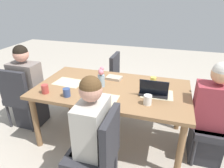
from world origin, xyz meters
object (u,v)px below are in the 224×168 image
at_px(person_head_left_left_mid, 210,120).
at_px(laptop_head_left_left_mid, 154,91).
at_px(chair_far_left_near, 99,150).
at_px(person_far_left_near, 93,141).
at_px(dining_table, 112,93).
at_px(coffee_mug_near_left, 45,89).
at_px(chair_head_left_left_mid, 215,119).
at_px(chair_head_right_left_far, 21,95).
at_px(coffee_mug_near_right, 148,100).
at_px(chair_near_right_near, 121,78).
at_px(coffee_mug_centre_left, 67,92).
at_px(coffee_mug_centre_right, 153,81).
at_px(flower_vase, 101,78).
at_px(book_red_cover, 114,78).
at_px(person_head_right_left_far, 28,91).

bearing_deg(person_head_left_left_mid, laptop_head_left_left_mid, 0.13).
bearing_deg(chair_far_left_near, person_far_left_near, -38.76).
relative_size(dining_table, coffee_mug_near_left, 17.97).
height_order(person_far_left_near, chair_head_left_left_mid, person_far_left_near).
height_order(chair_head_right_left_far, laptop_head_left_left_mid, laptop_head_left_left_mid).
height_order(dining_table, coffee_mug_near_right, coffee_mug_near_right).
height_order(chair_near_right_near, coffee_mug_near_right, chair_near_right_near).
relative_size(chair_far_left_near, coffee_mug_centre_left, 9.45).
xyz_separation_m(chair_head_left_left_mid, person_head_left_left_mid, (0.06, 0.07, 0.03)).
bearing_deg(person_head_left_left_mid, coffee_mug_centre_left, 11.42).
relative_size(chair_far_left_near, person_head_left_left_mid, 0.75).
bearing_deg(coffee_mug_centre_right, flower_vase, 22.94).
relative_size(flower_vase, laptop_head_left_left_mid, 0.79).
bearing_deg(chair_head_left_left_mid, book_red_cover, -10.42).
relative_size(chair_head_left_left_mid, coffee_mug_centre_right, 9.63).
height_order(person_head_left_left_mid, laptop_head_left_left_mid, person_head_left_left_mid).
distance_m(chair_near_right_near, coffee_mug_near_left, 1.40).
bearing_deg(person_head_right_left_far, chair_head_left_left_mid, -178.42).
xyz_separation_m(person_far_left_near, coffee_mug_centre_right, (-0.43, -1.00, 0.26)).
distance_m(person_far_left_near, coffee_mug_near_left, 0.87).
bearing_deg(chair_far_left_near, chair_head_right_left_far, -26.26).
relative_size(laptop_head_left_left_mid, coffee_mug_centre_left, 3.36).
xyz_separation_m(chair_head_right_left_far, chair_near_right_near, (-1.20, -0.97, 0.00)).
distance_m(coffee_mug_centre_right, book_red_cover, 0.52).
xyz_separation_m(person_far_left_near, coffee_mug_near_right, (-0.43, -0.47, 0.27)).
distance_m(flower_vase, coffee_mug_near_left, 0.67).
distance_m(laptop_head_left_left_mid, book_red_cover, 0.64).
relative_size(chair_far_left_near, flower_vase, 3.54).
distance_m(chair_head_right_left_far, chair_near_right_near, 1.55).
bearing_deg(person_far_left_near, dining_table, -87.25).
bearing_deg(flower_vase, coffee_mug_centre_right, -157.06).
bearing_deg(chair_near_right_near, person_far_left_near, 94.68).
bearing_deg(laptop_head_left_left_mid, book_red_cover, -28.89).
xyz_separation_m(chair_far_left_near, chair_head_left_left_mid, (-1.10, -0.84, 0.00)).
distance_m(chair_head_right_left_far, coffee_mug_centre_right, 1.83).
height_order(chair_far_left_near, chair_head_left_left_mid, same).
bearing_deg(chair_head_left_left_mid, coffee_mug_near_left, 11.58).
height_order(person_head_right_left_far, book_red_cover, person_head_right_left_far).
relative_size(person_far_left_near, coffee_mug_centre_left, 12.55).
xyz_separation_m(person_head_left_left_mid, coffee_mug_centre_right, (0.68, -0.30, 0.26)).
relative_size(person_head_right_left_far, chair_near_right_near, 1.33).
height_order(person_far_left_near, coffee_mug_near_left, person_far_left_near).
xyz_separation_m(coffee_mug_centre_right, book_red_cover, (0.52, -0.01, -0.03)).
bearing_deg(coffee_mug_near_left, chair_far_left_near, 151.24).
relative_size(chair_head_right_left_far, person_head_right_left_far, 0.75).
xyz_separation_m(person_head_left_left_mid, person_head_right_left_far, (2.38, -0.01, 0.00)).
height_order(person_head_left_left_mid, chair_near_right_near, person_head_left_left_mid).
distance_m(chair_head_right_left_far, laptop_head_left_left_mid, 1.83).
bearing_deg(chair_far_left_near, coffee_mug_centre_right, -108.78).
bearing_deg(laptop_head_left_left_mid, chair_far_left_near, 62.42).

